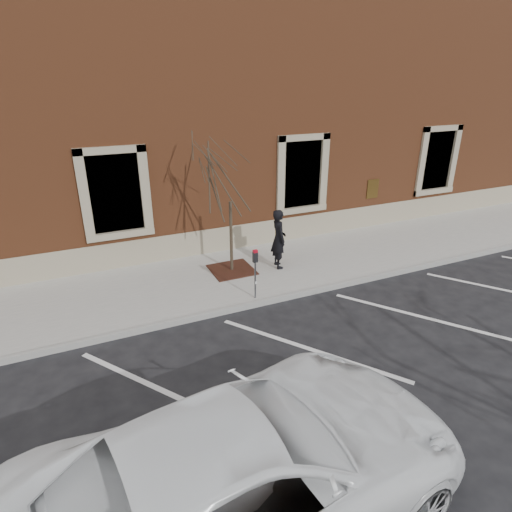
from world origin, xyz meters
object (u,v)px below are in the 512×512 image
parking_meter (255,265)px  sapling (230,181)px  white_truck (243,472)px  man (279,239)px

parking_meter → sapling: size_ratio=0.35×
white_truck → sapling: bearing=-26.9°
man → white_truck: size_ratio=0.28×
parking_meter → white_truck: white_truck is taller
man → white_truck: 7.86m
parking_meter → white_truck: bearing=-102.8°
man → parking_meter: (-1.42, -1.49, 0.04)m
sapling → white_truck: bearing=-110.2°
man → white_truck: man is taller
man → sapling: size_ratio=0.47×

